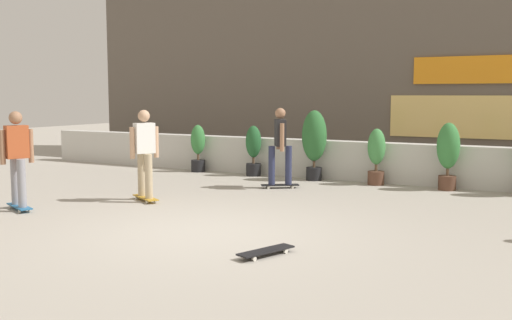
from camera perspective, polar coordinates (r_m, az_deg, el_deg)
The scene contains 12 objects.
ground_plane at distance 8.70m, azimuth -4.75°, elevation -6.87°, with size 48.00×48.00×0.00m, color #A8A093.
planter_wall at distance 13.96m, azimuth 8.84°, elevation -0.05°, with size 18.00×0.40×0.90m, color beige.
building_backdrop at distance 17.74m, azimuth 13.42°, elevation 10.24°, with size 20.00×2.08×6.50m.
potted_plant_0 at distance 15.30m, azimuth -5.58°, elevation 1.26°, with size 0.37×0.37×1.20m.
potted_plant_1 at distance 14.46m, azimuth -0.25°, elevation 1.07°, with size 0.38×0.38×1.22m.
potted_plant_2 at distance 13.74m, azimuth 5.60°, elevation 1.99°, with size 0.57×0.57×1.62m.
potted_plant_3 at distance 13.27m, azimuth 11.46°, elevation 0.52°, with size 0.38×0.38×1.24m.
potted_plant_4 at distance 12.90m, azimuth 17.93°, elevation 0.76°, with size 0.46×0.46×1.40m.
skater_mid_plaza at distance 10.91m, azimuth -21.91°, elevation 0.39°, with size 0.82×0.52×1.70m.
skater_far_left at distance 12.52m, azimuth 2.33°, elevation 1.55°, with size 0.77×0.63×1.70m.
skater_far_right at distance 11.18m, azimuth -10.63°, elevation 0.87°, with size 0.80×0.56×1.70m.
skateboard_near_camera at distance 7.40m, azimuth 0.96°, elevation -8.70°, with size 0.47×0.82×0.08m.
Camera 1 is at (4.65, -7.08, 1.98)m, focal length 41.75 mm.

